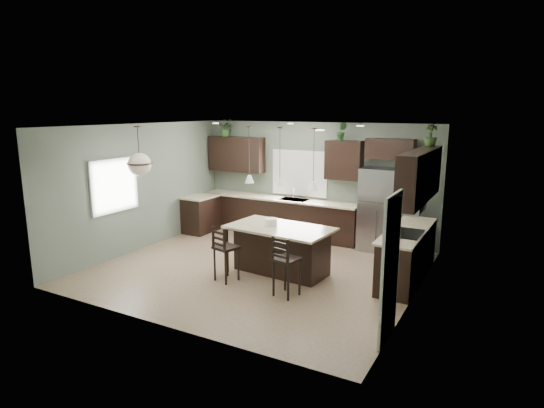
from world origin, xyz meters
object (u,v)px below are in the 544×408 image
at_px(serving_dish, 271,222).
at_px(bar_stool_left, 226,253).
at_px(plant_back_left, 226,128).
at_px(refrigerator, 382,210).
at_px(bar_stool_right, 287,266).
at_px(kitchen_island, 280,250).

xyz_separation_m(serving_dish, bar_stool_left, (-0.48, -0.82, -0.47)).
bearing_deg(plant_back_left, bar_stool_left, -56.26).
bearing_deg(serving_dish, refrigerator, 58.44).
distance_m(serving_dish, bar_stool_right, 1.30).
relative_size(refrigerator, bar_stool_right, 1.74).
bearing_deg(bar_stool_left, refrigerator, 73.17).
relative_size(refrigerator, kitchen_island, 0.94).
xyz_separation_m(kitchen_island, serving_dish, (-0.20, 0.02, 0.53)).
bearing_deg(kitchen_island, refrigerator, 67.06).
height_order(kitchen_island, bar_stool_left, bar_stool_left).
bearing_deg(plant_back_left, refrigerator, -2.02).
height_order(refrigerator, serving_dish, refrigerator).
xyz_separation_m(bar_stool_right, plant_back_left, (-3.53, 3.46, 2.09)).
bearing_deg(serving_dish, bar_stool_left, -120.47).
relative_size(refrigerator, plant_back_left, 4.14).
bearing_deg(serving_dish, bar_stool_right, -48.48).
xyz_separation_m(refrigerator, bar_stool_right, (-0.68, -3.31, -0.39)).
bearing_deg(serving_dish, kitchen_island, -4.88).
xyz_separation_m(bar_stool_left, bar_stool_right, (1.28, -0.09, 0.01)).
relative_size(refrigerator, bar_stool_left, 1.77).
xyz_separation_m(refrigerator, bar_stool_left, (-1.96, -3.22, -0.40)).
distance_m(bar_stool_right, plant_back_left, 5.37).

